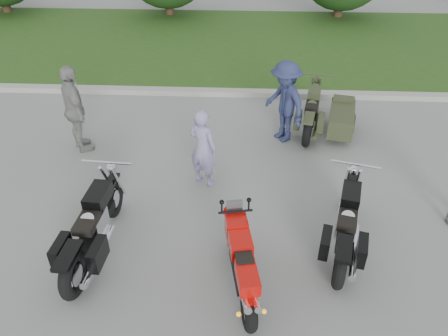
{
  "coord_description": "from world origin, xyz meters",
  "views": [
    {
      "loc": [
        0.22,
        -5.18,
        5.27
      ],
      "look_at": [
        -0.1,
        1.26,
        0.8
      ],
      "focal_mm": 35.0,
      "sensor_mm": 36.0,
      "label": 1
    }
  ],
  "objects_px": {
    "person_stripe": "(203,148)",
    "person_denim": "(285,102)",
    "cruiser_left": "(93,231)",
    "person_back": "(75,110)",
    "sportbike_red": "(242,264)",
    "cruiser_right": "(346,227)",
    "cruiser_sidecar": "(329,117)"
  },
  "relations": [
    {
      "from": "cruiser_right",
      "to": "person_denim",
      "type": "relative_size",
      "value": 1.26
    },
    {
      "from": "cruiser_left",
      "to": "cruiser_sidecar",
      "type": "distance_m",
      "value": 6.05
    },
    {
      "from": "sportbike_red",
      "to": "person_stripe",
      "type": "distance_m",
      "value": 2.8
    },
    {
      "from": "cruiser_left",
      "to": "person_denim",
      "type": "distance_m",
      "value": 5.07
    },
    {
      "from": "cruiser_left",
      "to": "person_back",
      "type": "distance_m",
      "value": 3.47
    },
    {
      "from": "sportbike_red",
      "to": "person_back",
      "type": "relative_size",
      "value": 0.99
    },
    {
      "from": "sportbike_red",
      "to": "person_back",
      "type": "xyz_separation_m",
      "value": [
        -3.65,
        3.81,
        0.44
      ]
    },
    {
      "from": "sportbike_red",
      "to": "cruiser_right",
      "type": "relative_size",
      "value": 0.81
    },
    {
      "from": "cruiser_right",
      "to": "person_back",
      "type": "bearing_deg",
      "value": 166.01
    },
    {
      "from": "sportbike_red",
      "to": "cruiser_right",
      "type": "bearing_deg",
      "value": 18.81
    },
    {
      "from": "person_stripe",
      "to": "person_denim",
      "type": "xyz_separation_m",
      "value": [
        1.67,
        1.8,
        0.13
      ]
    },
    {
      "from": "person_stripe",
      "to": "sportbike_red",
      "type": "bearing_deg",
      "value": 137.19
    },
    {
      "from": "person_denim",
      "to": "person_back",
      "type": "distance_m",
      "value": 4.57
    },
    {
      "from": "cruiser_right",
      "to": "cruiser_sidecar",
      "type": "xyz_separation_m",
      "value": [
        0.3,
        3.9,
        -0.05
      ]
    },
    {
      "from": "cruiser_right",
      "to": "person_denim",
      "type": "xyz_separation_m",
      "value": [
        -0.8,
        3.55,
        0.47
      ]
    },
    {
      "from": "person_stripe",
      "to": "person_back",
      "type": "xyz_separation_m",
      "value": [
        -2.85,
        1.13,
        0.16
      ]
    },
    {
      "from": "sportbike_red",
      "to": "cruiser_left",
      "type": "distance_m",
      "value": 2.46
    },
    {
      "from": "sportbike_red",
      "to": "cruiser_left",
      "type": "xyz_separation_m",
      "value": [
        -2.39,
        0.61,
        -0.04
      ]
    },
    {
      "from": "person_stripe",
      "to": "person_back",
      "type": "relative_size",
      "value": 0.83
    },
    {
      "from": "cruiser_sidecar",
      "to": "person_stripe",
      "type": "height_order",
      "value": "person_stripe"
    },
    {
      "from": "cruiser_left",
      "to": "person_stripe",
      "type": "distance_m",
      "value": 2.62
    },
    {
      "from": "person_stripe",
      "to": "cruiser_right",
      "type": "bearing_deg",
      "value": 175.15
    },
    {
      "from": "cruiser_left",
      "to": "person_denim",
      "type": "height_order",
      "value": "person_denim"
    },
    {
      "from": "person_denim",
      "to": "person_back",
      "type": "relative_size",
      "value": 0.97
    },
    {
      "from": "sportbike_red",
      "to": "person_stripe",
      "type": "bearing_deg",
      "value": 96.5
    },
    {
      "from": "sportbike_red",
      "to": "person_back",
      "type": "bearing_deg",
      "value": 123.59
    },
    {
      "from": "sportbike_red",
      "to": "person_stripe",
      "type": "xyz_separation_m",
      "value": [
        -0.8,
        2.67,
        0.28
      ]
    },
    {
      "from": "person_stripe",
      "to": "person_denim",
      "type": "distance_m",
      "value": 2.46
    },
    {
      "from": "cruiser_sidecar",
      "to": "person_back",
      "type": "xyz_separation_m",
      "value": [
        -5.61,
        -1.02,
        0.56
      ]
    },
    {
      "from": "sportbike_red",
      "to": "cruiser_left",
      "type": "bearing_deg",
      "value": 155.37
    },
    {
      "from": "cruiser_sidecar",
      "to": "person_denim",
      "type": "distance_m",
      "value": 1.27
    },
    {
      "from": "cruiser_left",
      "to": "person_back",
      "type": "relative_size",
      "value": 1.3
    }
  ]
}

